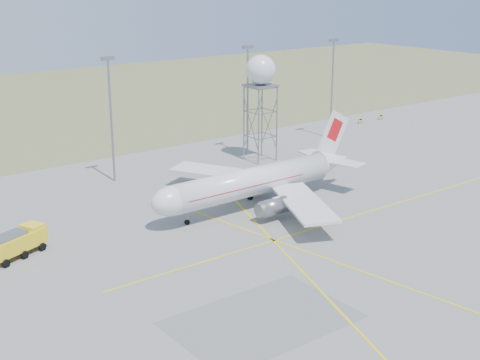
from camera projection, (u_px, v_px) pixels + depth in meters
grass_strip at (17, 107)px, 172.89m from camera, size 400.00×120.00×0.03m
mast_b at (111, 109)px, 107.35m from camera, size 2.20×0.50×20.50m
mast_c at (248, 91)px, 123.60m from camera, size 2.20×0.50×20.50m
mast_d at (332, 80)px, 136.37m from camera, size 2.20×0.50×20.50m
taxi_sign_near at (360, 120)px, 153.27m from camera, size 1.60×0.17×1.20m
taxi_sign_far at (381, 116)px, 157.33m from camera, size 1.60×0.17×1.20m
airliner_main at (255, 182)px, 97.56m from camera, size 36.79×35.81×12.52m
radar_tower at (260, 102)px, 120.26m from camera, size 5.32×5.32×19.28m
fire_truck at (17, 244)px, 81.01m from camera, size 8.47×5.60×3.22m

